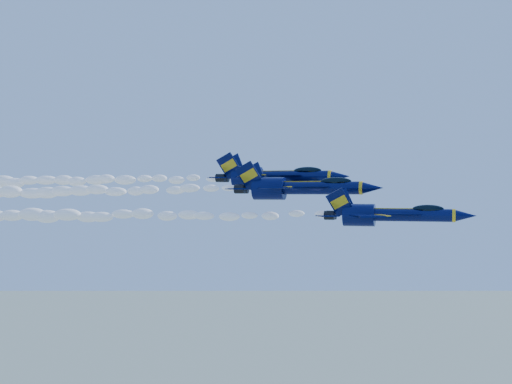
% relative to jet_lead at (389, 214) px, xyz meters
% --- Properties ---
extents(jet_lead, '(16.14, 13.24, 6.00)m').
position_rel_jet_lead_xyz_m(jet_lead, '(0.00, 0.00, 0.00)').
color(jet_lead, '#060A35').
extents(smoke_trail_jet_lead, '(49.58, 1.93, 1.73)m').
position_rel_jet_lead_xyz_m(smoke_trail_jet_lead, '(-31.69, 0.00, -0.42)').
color(smoke_trail_jet_lead, white).
extents(jet_second, '(18.23, 14.96, 6.78)m').
position_rel_jet_lead_xyz_m(jet_second, '(-11.44, 4.96, 3.02)').
color(jet_second, '#060A35').
extents(smoke_trail_jet_second, '(49.58, 2.18, 1.96)m').
position_rel_jet_lead_xyz_m(smoke_trail_jet_second, '(-44.02, 4.96, 2.57)').
color(smoke_trail_jet_second, white).
extents(jet_third, '(18.41, 15.10, 6.84)m').
position_rel_jet_lead_xyz_m(jet_third, '(-16.68, 12.31, 4.61)').
color(jet_third, '#060A35').
extents(smoke_trail_jet_third, '(49.58, 2.20, 1.98)m').
position_rel_jet_lead_xyz_m(smoke_trail_jet_third, '(-49.34, 12.31, 4.17)').
color(smoke_trail_jet_third, white).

